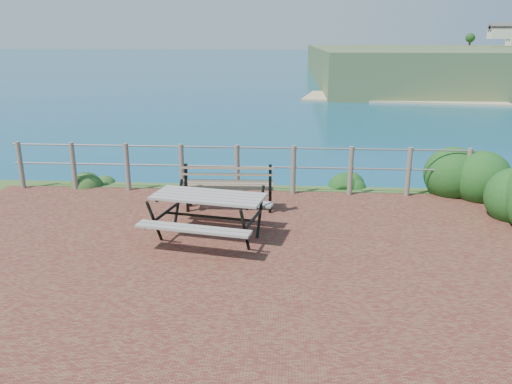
{
  "coord_description": "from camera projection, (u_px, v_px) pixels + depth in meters",
  "views": [
    {
      "loc": [
        1.09,
        -6.5,
        3.06
      ],
      "look_at": [
        0.55,
        1.02,
        0.75
      ],
      "focal_mm": 35.0,
      "sensor_mm": 36.0,
      "label": 1
    }
  ],
  "objects": [
    {
      "name": "ground",
      "position": [
        213.0,
        262.0,
        7.16
      ],
      "size": [
        10.0,
        7.0,
        0.12
      ],
      "primitive_type": "cube",
      "color": "maroon",
      "rests_on": "ground"
    },
    {
      "name": "shrub_lip_east",
      "position": [
        345.0,
        184.0,
        10.98
      ],
      "size": [
        0.67,
        0.67,
        0.37
      ],
      "primitive_type": "ellipsoid",
      "color": "#144116",
      "rests_on": "ground"
    },
    {
      "name": "shrub_lip_west",
      "position": [
        95.0,
        184.0,
        11.0
      ],
      "size": [
        0.7,
        0.7,
        0.41
      ],
      "primitive_type": "ellipsoid",
      "color": "#1C4A1B",
      "rests_on": "ground"
    },
    {
      "name": "ocean",
      "position": [
        290.0,
        48.0,
        197.91
      ],
      "size": [
        1200.0,
        1200.0,
        0.0
      ],
      "primitive_type": "plane",
      "color": "#135972",
      "rests_on": "ground"
    },
    {
      "name": "safety_railing",
      "position": [
        237.0,
        166.0,
        10.19
      ],
      "size": [
        9.4,
        0.1,
        1.0
      ],
      "color": "#6B5B4C",
      "rests_on": "ground"
    },
    {
      "name": "picnic_table",
      "position": [
        209.0,
        212.0,
        7.81
      ],
      "size": [
        1.83,
        1.48,
        0.73
      ],
      "rotation": [
        0.0,
        0.0,
        -0.19
      ],
      "color": "gray",
      "rests_on": "ground"
    },
    {
      "name": "shrub_right_edge",
      "position": [
        463.0,
        195.0,
        10.23
      ],
      "size": [
        1.24,
        1.24,
        1.76
      ],
      "primitive_type": "ellipsoid",
      "color": "#144116",
      "rests_on": "ground"
    },
    {
      "name": "park_bench",
      "position": [
        229.0,
        179.0,
        9.14
      ],
      "size": [
        1.65,
        0.46,
        0.92
      ],
      "rotation": [
        0.0,
        0.0,
        0.03
      ],
      "color": "brown",
      "rests_on": "ground"
    }
  ]
}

